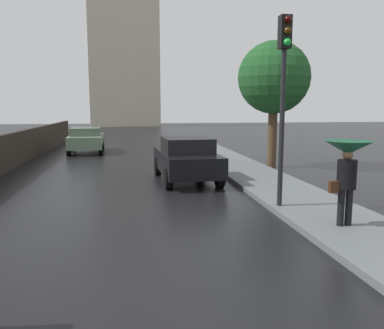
{
  "coord_description": "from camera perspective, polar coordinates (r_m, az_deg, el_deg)",
  "views": [
    {
      "loc": [
        0.64,
        -2.46,
        2.55
      ],
      "look_at": [
        2.3,
        8.21,
        0.97
      ],
      "focal_mm": 37.07,
      "sensor_mm": 36.0,
      "label": 1
    }
  ],
  "objects": [
    {
      "name": "pedestrian_with_umbrella_near",
      "position": [
        8.52,
        21.46,
        0.71
      ],
      "size": [
        0.96,
        0.96,
        1.74
      ],
      "rotation": [
        0.0,
        0.0,
        3.2
      ],
      "color": "black",
      "rests_on": "sidewalk_strip"
    },
    {
      "name": "street_tree_near",
      "position": [
        16.95,
        11.71,
        12.04
      ],
      "size": [
        2.96,
        2.96,
        5.22
      ],
      "color": "#4C3823",
      "rests_on": "ground"
    },
    {
      "name": "traffic_light",
      "position": [
        9.77,
        13.06,
        12.19
      ],
      "size": [
        0.26,
        0.39,
        4.5
      ],
      "color": "black",
      "rests_on": "sidewalk_strip"
    },
    {
      "name": "car_green_far_ahead",
      "position": [
        23.03,
        -14.97,
        3.53
      ],
      "size": [
        1.99,
        4.0,
        1.4
      ],
      "rotation": [
        0.0,
        0.0,
        3.18
      ],
      "color": "slate",
      "rests_on": "ground"
    },
    {
      "name": "distant_tower",
      "position": [
        55.68,
        -9.99,
        15.77
      ],
      "size": [
        9.61,
        7.59,
        25.66
      ],
      "color": "beige",
      "rests_on": "ground"
    },
    {
      "name": "car_black_near_kerb",
      "position": [
        13.69,
        -0.83,
        0.87
      ],
      "size": [
        2.05,
        4.19,
        1.51
      ],
      "rotation": [
        0.0,
        0.0,
        0.05
      ],
      "color": "black",
      "rests_on": "ground"
    }
  ]
}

